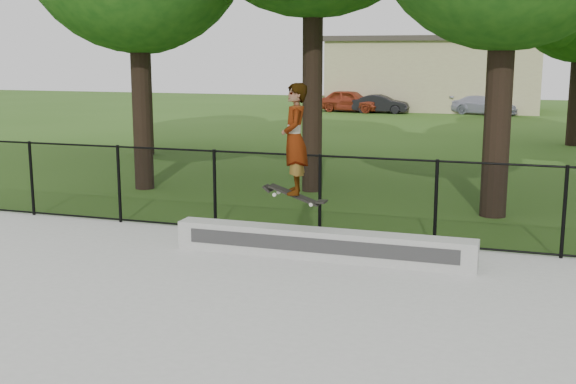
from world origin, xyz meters
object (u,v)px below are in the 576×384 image
Objects in this scene: car_a at (350,101)px; car_c at (484,105)px; skater_airborne at (295,141)px; grind_ledge at (321,244)px; car_b at (381,104)px.

car_c is (7.42, 0.57, -0.12)m from car_a.
car_a is at bearing 101.84° from skater_airborne.
car_c is (0.73, 30.41, 0.23)m from grind_ledge.
grind_ledge is 30.59m from car_a.
car_b is (-4.86, 29.59, 0.22)m from grind_ledge.
car_b is 30.08m from skater_airborne.
car_a reaches higher than car_b.
car_b is 0.86× the size of car_c.
car_c reaches higher than grind_ledge.
car_a is 1.32× the size of car_b.
grind_ledge is 1.31× the size of car_a.
grind_ledge is at bearing -167.87° from car_c.
grind_ledge is 1.70m from skater_airborne.
car_b is at bearing 98.51° from skater_airborne.
car_a is 1.92× the size of skater_airborne.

